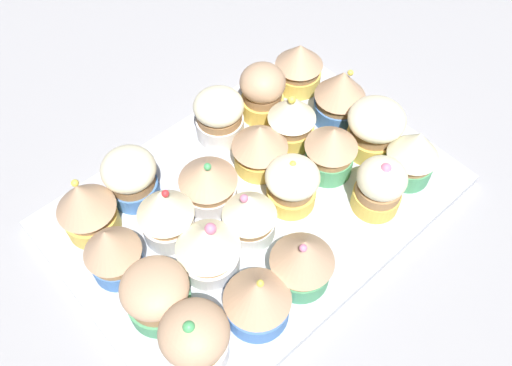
{
  "coord_description": "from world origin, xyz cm",
  "views": [
    {
      "loc": [
        -22.44,
        -24.96,
        51.45
      ],
      "look_at": [
        0.0,
        0.0,
        4.2
      ],
      "focal_mm": 38.15,
      "sensor_mm": 36.0,
      "label": 1
    }
  ],
  "objects_px": {
    "cupcake_18": "(131,176)",
    "cupcake_16": "(340,95)",
    "cupcake_17": "(86,207)",
    "baking_tray": "(256,202)",
    "cupcake_5": "(157,294)",
    "cupcake_7": "(249,214)",
    "cupcake_10": "(375,128)",
    "cupcake_20": "(263,92)",
    "cupcake_4": "(413,154)",
    "cupcake_9": "(331,149)",
    "cupcake_0": "(196,339)",
    "cupcake_3": "(380,186)",
    "cupcake_11": "(112,251)",
    "cupcake_2": "(302,260)",
    "cupcake_8": "(292,184)",
    "cupcake_15": "(292,119)",
    "cupcake_21": "(299,65)",
    "cupcake_6": "(208,247)",
    "cupcake_12": "(165,213)",
    "cupcake_13": "(208,180)",
    "cupcake_1": "(257,298)",
    "cupcake_14": "(260,146)",
    "cupcake_19": "(219,115)"
  },
  "relations": [
    {
      "from": "cupcake_12",
      "to": "cupcake_13",
      "type": "relative_size",
      "value": 1.2
    },
    {
      "from": "cupcake_5",
      "to": "cupcake_7",
      "type": "bearing_deg",
      "value": 3.47
    },
    {
      "from": "cupcake_0",
      "to": "cupcake_12",
      "type": "relative_size",
      "value": 0.96
    },
    {
      "from": "cupcake_0",
      "to": "cupcake_5",
      "type": "bearing_deg",
      "value": 89.98
    },
    {
      "from": "cupcake_5",
      "to": "cupcake_3",
      "type": "bearing_deg",
      "value": -13.35
    },
    {
      "from": "cupcake_1",
      "to": "baking_tray",
      "type": "bearing_deg",
      "value": 48.54
    },
    {
      "from": "cupcake_1",
      "to": "cupcake_20",
      "type": "bearing_deg",
      "value": 46.6
    },
    {
      "from": "cupcake_0",
      "to": "cupcake_14",
      "type": "distance_m",
      "value": 0.23
    },
    {
      "from": "cupcake_16",
      "to": "cupcake_4",
      "type": "bearing_deg",
      "value": -92.98
    },
    {
      "from": "cupcake_2",
      "to": "cupcake_20",
      "type": "distance_m",
      "value": 0.23
    },
    {
      "from": "cupcake_11",
      "to": "cupcake_18",
      "type": "xyz_separation_m",
      "value": [
        0.06,
        0.06,
        -0.0
      ]
    },
    {
      "from": "cupcake_1",
      "to": "cupcake_15",
      "type": "height_order",
      "value": "cupcake_15"
    },
    {
      "from": "cupcake_18",
      "to": "cupcake_6",
      "type": "bearing_deg",
      "value": -86.67
    },
    {
      "from": "cupcake_6",
      "to": "cupcake_8",
      "type": "height_order",
      "value": "cupcake_6"
    },
    {
      "from": "cupcake_17",
      "to": "baking_tray",
      "type": "bearing_deg",
      "value": -29.73
    },
    {
      "from": "cupcake_4",
      "to": "cupcake_9",
      "type": "distance_m",
      "value": 0.09
    },
    {
      "from": "cupcake_9",
      "to": "cupcake_18",
      "type": "height_order",
      "value": "cupcake_9"
    },
    {
      "from": "cupcake_18",
      "to": "cupcake_16",
      "type": "bearing_deg",
      "value": -15.51
    },
    {
      "from": "cupcake_8",
      "to": "cupcake_18",
      "type": "distance_m",
      "value": 0.17
    },
    {
      "from": "cupcake_15",
      "to": "cupcake_1",
      "type": "bearing_deg",
      "value": -142.29
    },
    {
      "from": "cupcake_14",
      "to": "cupcake_20",
      "type": "height_order",
      "value": "cupcake_20"
    },
    {
      "from": "cupcake_17",
      "to": "cupcake_21",
      "type": "height_order",
      "value": "cupcake_17"
    },
    {
      "from": "cupcake_13",
      "to": "cupcake_8",
      "type": "bearing_deg",
      "value": -44.55
    },
    {
      "from": "cupcake_4",
      "to": "cupcake_17",
      "type": "xyz_separation_m",
      "value": [
        -0.3,
        0.18,
        0.0
      ]
    },
    {
      "from": "cupcake_5",
      "to": "cupcake_19",
      "type": "height_order",
      "value": "cupcake_19"
    },
    {
      "from": "cupcake_13",
      "to": "cupcake_15",
      "type": "distance_m",
      "value": 0.12
    },
    {
      "from": "cupcake_4",
      "to": "cupcake_20",
      "type": "bearing_deg",
      "value": 107.75
    },
    {
      "from": "cupcake_0",
      "to": "cupcake_4",
      "type": "bearing_deg",
      "value": 0.52
    },
    {
      "from": "cupcake_0",
      "to": "cupcake_3",
      "type": "relative_size",
      "value": 1.05
    },
    {
      "from": "cupcake_10",
      "to": "cupcake_20",
      "type": "distance_m",
      "value": 0.14
    },
    {
      "from": "cupcake_9",
      "to": "cupcake_13",
      "type": "bearing_deg",
      "value": 154.57
    },
    {
      "from": "cupcake_2",
      "to": "cupcake_11",
      "type": "bearing_deg",
      "value": 134.98
    },
    {
      "from": "cupcake_8",
      "to": "cupcake_10",
      "type": "bearing_deg",
      "value": -4.0
    },
    {
      "from": "cupcake_19",
      "to": "cupcake_20",
      "type": "bearing_deg",
      "value": -7.4
    },
    {
      "from": "cupcake_8",
      "to": "cupcake_13",
      "type": "bearing_deg",
      "value": 135.45
    },
    {
      "from": "baking_tray",
      "to": "cupcake_0",
      "type": "bearing_deg",
      "value": -148.97
    },
    {
      "from": "cupcake_6",
      "to": "cupcake_10",
      "type": "bearing_deg",
      "value": -1.75
    },
    {
      "from": "cupcake_7",
      "to": "cupcake_10",
      "type": "xyz_separation_m",
      "value": [
        0.18,
        -0.01,
        0.0
      ]
    },
    {
      "from": "cupcake_11",
      "to": "cupcake_2",
      "type": "bearing_deg",
      "value": -45.02
    },
    {
      "from": "cupcake_7",
      "to": "cupcake_16",
      "type": "height_order",
      "value": "cupcake_16"
    },
    {
      "from": "cupcake_1",
      "to": "cupcake_6",
      "type": "xyz_separation_m",
      "value": [
        -0.0,
        0.07,
        0.0
      ]
    },
    {
      "from": "cupcake_1",
      "to": "cupcake_8",
      "type": "distance_m",
      "value": 0.14
    },
    {
      "from": "cupcake_4",
      "to": "cupcake_18",
      "type": "bearing_deg",
      "value": 143.18
    },
    {
      "from": "cupcake_9",
      "to": "cupcake_10",
      "type": "relative_size",
      "value": 1.02
    },
    {
      "from": "cupcake_2",
      "to": "cupcake_17",
      "type": "xyz_separation_m",
      "value": [
        -0.12,
        0.19,
        0.0
      ]
    },
    {
      "from": "cupcake_2",
      "to": "cupcake_8",
      "type": "xyz_separation_m",
      "value": [
        0.06,
        0.07,
        -0.01
      ]
    },
    {
      "from": "baking_tray",
      "to": "cupcake_6",
      "type": "relative_size",
      "value": 5.74
    },
    {
      "from": "cupcake_15",
      "to": "cupcake_9",
      "type": "bearing_deg",
      "value": -88.65
    },
    {
      "from": "baking_tray",
      "to": "cupcake_18",
      "type": "relative_size",
      "value": 6.27
    },
    {
      "from": "cupcake_11",
      "to": "cupcake_20",
      "type": "relative_size",
      "value": 1.01
    }
  ]
}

